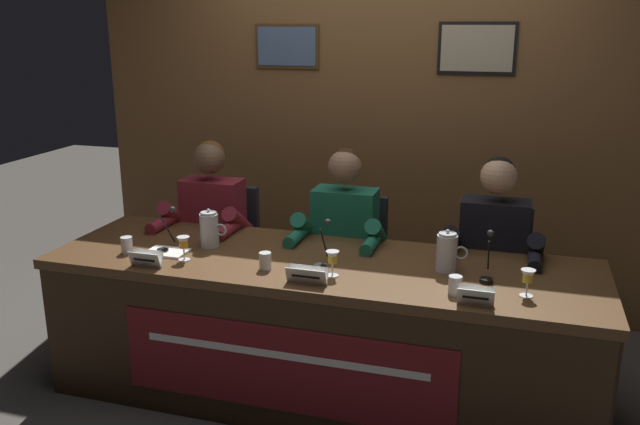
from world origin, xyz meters
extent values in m
plane|color=#4C4742|center=(0.00, 0.00, 0.00)|extent=(12.00, 12.00, 0.00)
cube|color=brown|center=(0.00, 1.35, 1.30)|extent=(3.99, 0.12, 2.60)
cube|color=#4C3319|center=(-0.62, 1.29, 1.76)|extent=(0.45, 0.02, 0.29)
cube|color=slate|center=(-0.62, 1.27, 1.76)|extent=(0.41, 0.01, 0.25)
cube|color=black|center=(0.62, 1.29, 1.76)|extent=(0.48, 0.02, 0.32)
cube|color=tan|center=(0.62, 1.27, 1.76)|extent=(0.44, 0.01, 0.28)
cube|color=brown|center=(0.00, 0.00, 0.73)|extent=(2.79, 0.85, 0.05)
cube|color=#342112|center=(0.00, -0.40, 0.35)|extent=(2.73, 0.04, 0.71)
cube|color=#342112|center=(-1.35, 0.00, 0.35)|extent=(0.08, 0.77, 0.71)
cube|color=#342112|center=(1.35, 0.00, 0.35)|extent=(0.08, 0.77, 0.71)
cube|color=maroon|center=(-0.06, -0.42, 0.35)|extent=(1.63, 0.01, 0.43)
cube|color=white|center=(-0.06, -0.43, 0.43)|extent=(1.38, 0.00, 0.04)
cylinder|color=black|center=(-0.83, 0.52, 0.01)|extent=(0.44, 0.44, 0.02)
cylinder|color=black|center=(-0.83, 0.52, 0.24)|extent=(0.05, 0.05, 0.42)
cube|color=#232328|center=(-0.83, 0.52, 0.46)|extent=(0.44, 0.44, 0.03)
cube|color=#232328|center=(-0.83, 0.72, 0.70)|extent=(0.40, 0.05, 0.44)
cylinder|color=black|center=(-0.93, 0.17, 0.24)|extent=(0.10, 0.10, 0.48)
cylinder|color=black|center=(-0.73, 0.17, 0.24)|extent=(0.10, 0.10, 0.48)
cylinder|color=black|center=(-0.93, 0.32, 0.53)|extent=(0.13, 0.34, 0.13)
cylinder|color=black|center=(-0.73, 0.32, 0.53)|extent=(0.13, 0.34, 0.13)
cube|color=maroon|center=(-0.83, 0.49, 0.77)|extent=(0.36, 0.20, 0.48)
sphere|color=brown|center=(-0.83, 0.47, 1.14)|extent=(0.19, 0.19, 0.19)
sphere|color=#593819|center=(-0.83, 0.49, 1.16)|extent=(0.17, 0.17, 0.17)
cylinder|color=maroon|center=(-1.04, 0.39, 0.79)|extent=(0.09, 0.30, 0.25)
cylinder|color=maroon|center=(-0.62, 0.39, 0.79)|extent=(0.09, 0.30, 0.25)
cylinder|color=maroon|center=(-1.04, 0.23, 0.79)|extent=(0.07, 0.24, 0.07)
cylinder|color=maroon|center=(-0.62, 0.23, 0.79)|extent=(0.07, 0.24, 0.07)
cube|color=white|center=(-0.79, -0.36, 0.80)|extent=(0.16, 0.03, 0.08)
cube|color=white|center=(-0.79, -0.32, 0.80)|extent=(0.16, 0.03, 0.08)
cube|color=black|center=(-0.79, -0.36, 0.80)|extent=(0.12, 0.01, 0.01)
cylinder|color=white|center=(-0.66, -0.20, 0.76)|extent=(0.06, 0.06, 0.00)
cylinder|color=white|center=(-0.66, -0.20, 0.79)|extent=(0.01, 0.01, 0.05)
cone|color=white|center=(-0.66, -0.20, 0.85)|extent=(0.06, 0.06, 0.06)
cylinder|color=orange|center=(-0.66, -0.20, 0.84)|extent=(0.04, 0.04, 0.04)
cylinder|color=silver|center=(-1.00, -0.19, 0.80)|extent=(0.06, 0.06, 0.08)
cylinder|color=silver|center=(-1.00, -0.19, 0.78)|extent=(0.05, 0.05, 0.05)
cylinder|color=black|center=(-0.82, -0.13, 0.77)|extent=(0.06, 0.06, 0.02)
cylinder|color=black|center=(-0.82, -0.07, 0.87)|extent=(0.01, 0.13, 0.18)
sphere|color=#2D2D2D|center=(-0.82, -0.01, 0.96)|extent=(0.03, 0.03, 0.03)
cylinder|color=black|center=(0.00, 0.52, 0.01)|extent=(0.44, 0.44, 0.02)
cylinder|color=black|center=(0.00, 0.52, 0.24)|extent=(0.05, 0.05, 0.42)
cube|color=#232328|center=(0.00, 0.52, 0.46)|extent=(0.44, 0.44, 0.03)
cube|color=#232328|center=(0.00, 0.72, 0.70)|extent=(0.40, 0.05, 0.44)
cylinder|color=black|center=(-0.10, 0.17, 0.24)|extent=(0.10, 0.10, 0.48)
cylinder|color=black|center=(0.10, 0.17, 0.24)|extent=(0.10, 0.10, 0.48)
cylinder|color=black|center=(-0.10, 0.32, 0.53)|extent=(0.13, 0.34, 0.13)
cylinder|color=black|center=(0.10, 0.32, 0.53)|extent=(0.13, 0.34, 0.13)
cube|color=#196047|center=(0.00, 0.49, 0.77)|extent=(0.36, 0.20, 0.48)
sphere|color=#8E664C|center=(0.00, 0.47, 1.14)|extent=(0.19, 0.19, 0.19)
sphere|color=#331E0F|center=(0.00, 0.49, 1.16)|extent=(0.17, 0.17, 0.17)
cylinder|color=#196047|center=(-0.21, 0.39, 0.79)|extent=(0.09, 0.30, 0.25)
cylinder|color=#196047|center=(0.21, 0.39, 0.79)|extent=(0.09, 0.30, 0.25)
cylinder|color=#196047|center=(-0.21, 0.23, 0.79)|extent=(0.07, 0.24, 0.07)
cylinder|color=#196047|center=(0.21, 0.23, 0.79)|extent=(0.07, 0.24, 0.07)
cube|color=white|center=(0.03, -0.34, 0.80)|extent=(0.19, 0.03, 0.08)
cube|color=white|center=(0.03, -0.30, 0.80)|extent=(0.19, 0.03, 0.08)
cube|color=black|center=(0.03, -0.34, 0.80)|extent=(0.13, 0.01, 0.01)
cylinder|color=white|center=(0.12, -0.19, 0.76)|extent=(0.06, 0.06, 0.00)
cylinder|color=white|center=(0.12, -0.19, 0.79)|extent=(0.01, 0.01, 0.05)
cone|color=white|center=(0.12, -0.19, 0.85)|extent=(0.06, 0.06, 0.06)
cylinder|color=yellow|center=(0.12, -0.19, 0.84)|extent=(0.04, 0.04, 0.04)
cylinder|color=silver|center=(-0.22, -0.20, 0.80)|extent=(0.06, 0.06, 0.08)
cylinder|color=silver|center=(-0.22, -0.20, 0.78)|extent=(0.05, 0.05, 0.05)
cylinder|color=black|center=(0.04, -0.12, 0.77)|extent=(0.06, 0.06, 0.02)
cylinder|color=black|center=(0.04, -0.05, 0.87)|extent=(0.01, 0.13, 0.18)
sphere|color=#2D2D2D|center=(0.04, 0.01, 0.96)|extent=(0.03, 0.03, 0.03)
cylinder|color=black|center=(0.83, 0.52, 0.01)|extent=(0.44, 0.44, 0.02)
cylinder|color=black|center=(0.83, 0.52, 0.24)|extent=(0.05, 0.05, 0.42)
cube|color=#232328|center=(0.83, 0.52, 0.46)|extent=(0.44, 0.44, 0.03)
cube|color=#232328|center=(0.83, 0.72, 0.70)|extent=(0.40, 0.05, 0.44)
cylinder|color=black|center=(0.73, 0.17, 0.24)|extent=(0.10, 0.10, 0.48)
cylinder|color=black|center=(0.93, 0.17, 0.24)|extent=(0.10, 0.10, 0.48)
cylinder|color=black|center=(0.73, 0.32, 0.53)|extent=(0.13, 0.34, 0.13)
cylinder|color=black|center=(0.93, 0.32, 0.53)|extent=(0.13, 0.34, 0.13)
cube|color=black|center=(0.83, 0.49, 0.77)|extent=(0.36, 0.20, 0.48)
sphere|color=tan|center=(0.83, 0.47, 1.14)|extent=(0.19, 0.19, 0.19)
sphere|color=black|center=(0.83, 0.49, 1.16)|extent=(0.17, 0.17, 0.17)
cylinder|color=black|center=(0.62, 0.39, 0.79)|extent=(0.09, 0.30, 0.25)
cylinder|color=black|center=(1.04, 0.39, 0.79)|extent=(0.09, 0.30, 0.25)
cylinder|color=black|center=(0.62, 0.23, 0.79)|extent=(0.07, 0.24, 0.07)
cylinder|color=black|center=(1.04, 0.23, 0.79)|extent=(0.07, 0.24, 0.07)
cube|color=white|center=(0.80, -0.36, 0.80)|extent=(0.16, 0.03, 0.08)
cube|color=white|center=(0.80, -0.32, 0.80)|extent=(0.16, 0.03, 0.08)
cube|color=black|center=(0.80, -0.36, 0.80)|extent=(0.11, 0.01, 0.01)
cylinder|color=white|center=(1.00, -0.18, 0.76)|extent=(0.06, 0.06, 0.00)
cylinder|color=white|center=(1.00, -0.18, 0.79)|extent=(0.01, 0.01, 0.05)
cone|color=white|center=(1.00, -0.18, 0.85)|extent=(0.06, 0.06, 0.06)
cylinder|color=yellow|center=(1.00, -0.18, 0.84)|extent=(0.04, 0.04, 0.04)
cylinder|color=silver|center=(0.70, -0.25, 0.80)|extent=(0.06, 0.06, 0.08)
cylinder|color=silver|center=(0.70, -0.25, 0.78)|extent=(0.05, 0.05, 0.05)
cylinder|color=black|center=(0.83, -0.07, 0.77)|extent=(0.06, 0.06, 0.02)
cylinder|color=black|center=(0.83, 0.00, 0.87)|extent=(0.01, 0.13, 0.18)
sphere|color=#2D2D2D|center=(0.83, 0.06, 0.96)|extent=(0.03, 0.03, 0.03)
cylinder|color=silver|center=(-0.63, 0.03, 0.85)|extent=(0.10, 0.10, 0.18)
cylinder|color=silver|center=(-0.63, 0.03, 0.94)|extent=(0.08, 0.09, 0.01)
sphere|color=silver|center=(-0.63, 0.03, 0.96)|extent=(0.02, 0.02, 0.02)
torus|color=silver|center=(-0.56, 0.03, 0.86)|extent=(0.07, 0.01, 0.07)
cylinder|color=silver|center=(0.63, 0.03, 0.85)|extent=(0.10, 0.10, 0.18)
cylinder|color=silver|center=(0.63, 0.03, 0.94)|extent=(0.08, 0.08, 0.01)
sphere|color=silver|center=(0.63, 0.03, 0.96)|extent=(0.02, 0.02, 0.02)
torus|color=silver|center=(0.70, 0.03, 0.86)|extent=(0.07, 0.01, 0.07)
cube|color=white|center=(-0.79, -0.13, 0.76)|extent=(0.21, 0.15, 0.01)
camera|label=1|loc=(0.93, -3.04, 1.92)|focal=37.37mm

